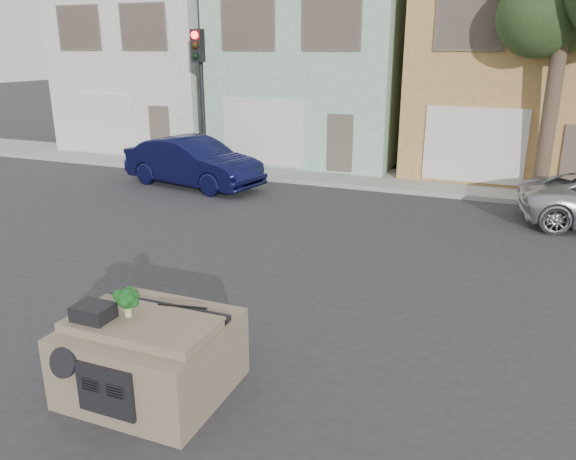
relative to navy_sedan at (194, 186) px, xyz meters
The scene contains 12 objects.
ground_plane 9.39m from the navy_sedan, 52.60° to the right, with size 120.00×120.00×0.00m, color #303033.
sidewalk 6.46m from the navy_sedan, 28.08° to the left, with size 40.00×3.00×0.15m, color gray.
townhouse_white 9.59m from the navy_sedan, 126.95° to the left, with size 7.20×8.20×7.55m, color silver.
townhouse_mint 8.29m from the navy_sedan, 72.63° to the left, with size 7.20×8.20×7.55m, color #93BCA1.
townhouse_tan 12.57m from the navy_sedan, 35.97° to the left, with size 7.20×8.20×7.55m, color #B18547.
navy_sedan is the anchor object (origin of this frame).
traffic_signal 3.36m from the navy_sedan, 111.33° to the left, with size 0.40×0.40×5.10m, color black.
tree_near 11.75m from the navy_sedan, 12.34° to the left, with size 4.40×4.00×8.50m, color #273C1C.
car_dashboard 11.92m from the navy_sedan, 61.40° to the right, with size 2.00×1.80×1.12m, color #75644E.
instrument_hump 12.02m from the navy_sedan, 64.64° to the right, with size 0.48×0.38×0.20m, color black.
wiper_arm 11.77m from the navy_sedan, 59.31° to the right, with size 0.70×0.03×0.02m, color black.
broccoli 11.98m from the navy_sedan, 62.61° to the right, with size 0.32×0.32×0.39m, color #103B12.
Camera 1 is at (4.17, -8.42, 4.44)m, focal length 35.00 mm.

